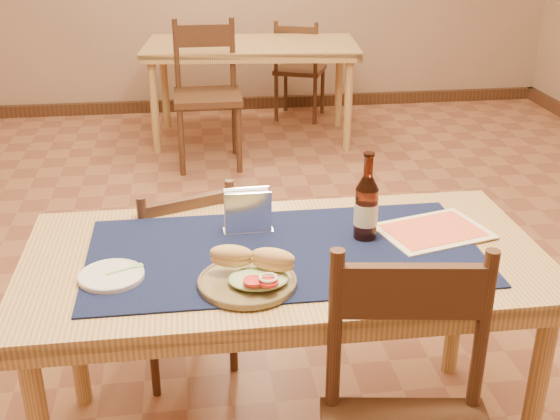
{
  "coord_description": "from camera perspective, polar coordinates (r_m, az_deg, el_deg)",
  "views": [
    {
      "loc": [
        -0.27,
        -2.7,
        1.75
      ],
      "look_at": [
        0.0,
        -0.7,
        0.85
      ],
      "focal_mm": 45.0,
      "sensor_mm": 36.0,
      "label": 1
    }
  ],
  "objects": [
    {
      "name": "chair_back_far",
      "position": [
        6.02,
        1.56,
        11.45
      ],
      "size": [
        0.5,
        0.5,
        0.84
      ],
      "color": "#432718",
      "rests_on": "ground"
    },
    {
      "name": "chair_main_far",
      "position": [
        2.74,
        -8.21,
        -5.06
      ],
      "size": [
        0.49,
        0.49,
        0.83
      ],
      "color": "#432718",
      "rests_on": "ground"
    },
    {
      "name": "baseboard",
      "position": [
        3.2,
        -1.7,
        -8.04
      ],
      "size": [
        6.0,
        7.0,
        0.1
      ],
      "color": "#432718",
      "rests_on": "ground"
    },
    {
      "name": "chair_back_near",
      "position": [
        4.97,
        -5.95,
        9.54
      ],
      "size": [
        0.46,
        0.46,
        0.99
      ],
      "color": "#432718",
      "rests_on": "ground"
    },
    {
      "name": "fork",
      "position": [
        2.08,
        -12.28,
        -4.67
      ],
      "size": [
        0.11,
        0.06,
        0.0
      ],
      "color": "#7CC96E",
      "rests_on": "side_plate"
    },
    {
      "name": "sandwich_plate",
      "position": [
        1.97,
        -2.39,
        -5.35
      ],
      "size": [
        0.28,
        0.28,
        0.11
      ],
      "color": "brown",
      "rests_on": "placemat"
    },
    {
      "name": "menu_card",
      "position": [
        2.34,
        12.33,
        -1.66
      ],
      "size": [
        0.39,
        0.33,
        0.01
      ],
      "color": "#F4E5B8",
      "rests_on": "placemat"
    },
    {
      "name": "napkin_holder",
      "position": [
        2.26,
        -2.64,
        -0.18
      ],
      "size": [
        0.16,
        0.06,
        0.14
      ],
      "color": "white",
      "rests_on": "placemat"
    },
    {
      "name": "placemat",
      "position": [
        2.16,
        0.36,
        -3.42
      ],
      "size": [
        1.2,
        0.6,
        0.01
      ],
      "primitive_type": "cube",
      "color": "#0F1937",
      "rests_on": "main_table"
    },
    {
      "name": "side_plate",
      "position": [
        2.07,
        -13.55,
        -5.18
      ],
      "size": [
        0.19,
        0.19,
        0.02
      ],
      "color": "silver",
      "rests_on": "placemat"
    },
    {
      "name": "back_table",
      "position": [
        5.44,
        -2.36,
        12.55
      ],
      "size": [
        1.66,
        0.95,
        0.75
      ],
      "color": "tan",
      "rests_on": "ground"
    },
    {
      "name": "main_table",
      "position": [
        2.2,
        0.35,
        -5.39
      ],
      "size": [
        1.6,
        0.8,
        0.75
      ],
      "color": "tan",
      "rests_on": "ground"
    },
    {
      "name": "room",
      "position": [
        2.73,
        -2.06,
        16.68
      ],
      "size": [
        6.04,
        7.04,
        2.84
      ],
      "color": "#966141",
      "rests_on": "ground"
    },
    {
      "name": "beer_bottle",
      "position": [
        2.22,
        7.02,
        0.24
      ],
      "size": [
        0.08,
        0.08,
        0.29
      ],
      "color": "#4F1D0E",
      "rests_on": "placemat"
    }
  ]
}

